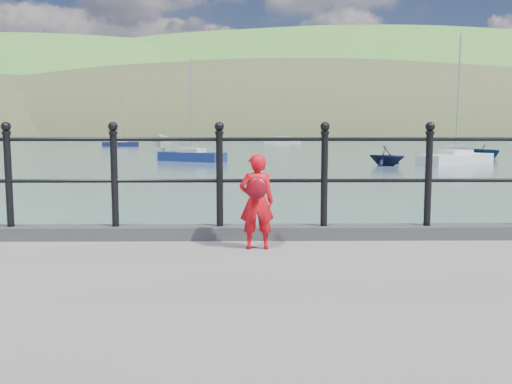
{
  "coord_description": "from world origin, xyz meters",
  "views": [
    {
      "loc": [
        -0.27,
        -6.32,
        2.23
      ],
      "look_at": [
        -0.18,
        -0.2,
        1.55
      ],
      "focal_mm": 38.0,
      "sensor_mm": 36.0,
      "label": 1
    }
  ],
  "objects_px": {
    "sailboat_deep": "(283,142)",
    "sailboat_left": "(121,144)",
    "launch_white": "(163,143)",
    "sailboat_port": "(192,157)",
    "sailboat_near": "(456,159)",
    "launch_navy": "(387,156)",
    "railing": "(272,168)",
    "launch_blue": "(477,151)",
    "child": "(257,201)"
  },
  "relations": [
    {
      "from": "sailboat_port",
      "to": "sailboat_near",
      "type": "bearing_deg",
      "value": 19.43
    },
    {
      "from": "railing",
      "to": "launch_white",
      "type": "height_order",
      "value": "railing"
    },
    {
      "from": "railing",
      "to": "launch_navy",
      "type": "bearing_deg",
      "value": 73.26
    },
    {
      "from": "sailboat_port",
      "to": "sailboat_left",
      "type": "height_order",
      "value": "sailboat_port"
    },
    {
      "from": "sailboat_deep",
      "to": "sailboat_near",
      "type": "height_order",
      "value": "sailboat_deep"
    },
    {
      "from": "launch_navy",
      "to": "sailboat_near",
      "type": "relative_size",
      "value": 0.28
    },
    {
      "from": "sailboat_deep",
      "to": "launch_blue",
      "type": "bearing_deg",
      "value": -60.28
    },
    {
      "from": "launch_navy",
      "to": "sailboat_left",
      "type": "bearing_deg",
      "value": 75.2
    },
    {
      "from": "launch_navy",
      "to": "sailboat_port",
      "type": "distance_m",
      "value": 14.53
    },
    {
      "from": "sailboat_near",
      "to": "sailboat_deep",
      "type": "bearing_deg",
      "value": 60.17
    },
    {
      "from": "launch_blue",
      "to": "sailboat_near",
      "type": "relative_size",
      "value": 0.63
    },
    {
      "from": "launch_white",
      "to": "sailboat_port",
      "type": "distance_m",
      "value": 21.17
    },
    {
      "from": "sailboat_port",
      "to": "sailboat_deep",
      "type": "xyz_separation_m",
      "value": [
        11.05,
        65.72,
        0.0
      ]
    },
    {
      "from": "sailboat_near",
      "to": "launch_blue",
      "type": "bearing_deg",
      "value": 23.62
    },
    {
      "from": "launch_white",
      "to": "launch_navy",
      "type": "relative_size",
      "value": 2.0
    },
    {
      "from": "sailboat_near",
      "to": "sailboat_left",
      "type": "xyz_separation_m",
      "value": [
        -33.91,
        45.81,
        -0.0
      ]
    },
    {
      "from": "launch_navy",
      "to": "sailboat_deep",
      "type": "distance_m",
      "value": 71.33
    },
    {
      "from": "launch_white",
      "to": "sailboat_deep",
      "type": "height_order",
      "value": "sailboat_deep"
    },
    {
      "from": "launch_white",
      "to": "launch_blue",
      "type": "bearing_deg",
      "value": -28.62
    },
    {
      "from": "child",
      "to": "launch_blue",
      "type": "relative_size",
      "value": 0.18
    },
    {
      "from": "sailboat_left",
      "to": "launch_blue",
      "type": "bearing_deg",
      "value": -49.71
    },
    {
      "from": "sailboat_deep",
      "to": "child",
      "type": "bearing_deg",
      "value": -76.18
    },
    {
      "from": "launch_navy",
      "to": "sailboat_port",
      "type": "relative_size",
      "value": 0.33
    },
    {
      "from": "child",
      "to": "launch_navy",
      "type": "distance_m",
      "value": 31.34
    },
    {
      "from": "child",
      "to": "sailboat_left",
      "type": "bearing_deg",
      "value": -79.19
    },
    {
      "from": "launch_blue",
      "to": "sailboat_left",
      "type": "bearing_deg",
      "value": 122.64
    },
    {
      "from": "launch_blue",
      "to": "launch_white",
      "type": "bearing_deg",
      "value": 138.52
    },
    {
      "from": "launch_navy",
      "to": "launch_blue",
      "type": "bearing_deg",
      "value": -0.06
    },
    {
      "from": "railing",
      "to": "sailboat_port",
      "type": "height_order",
      "value": "sailboat_port"
    },
    {
      "from": "sailboat_deep",
      "to": "sailboat_left",
      "type": "xyz_separation_m",
      "value": [
        -26.26,
        -23.7,
        -0.0
      ]
    },
    {
      "from": "launch_white",
      "to": "sailboat_left",
      "type": "height_order",
      "value": "sailboat_left"
    },
    {
      "from": "launch_navy",
      "to": "launch_white",
      "type": "bearing_deg",
      "value": 80.06
    },
    {
      "from": "sailboat_port",
      "to": "launch_blue",
      "type": "bearing_deg",
      "value": 43.42
    },
    {
      "from": "child",
      "to": "launch_white",
      "type": "distance_m",
      "value": 56.87
    },
    {
      "from": "launch_blue",
      "to": "launch_white",
      "type": "relative_size",
      "value": 1.1
    },
    {
      "from": "launch_navy",
      "to": "sailboat_left",
      "type": "height_order",
      "value": "sailboat_left"
    },
    {
      "from": "sailboat_near",
      "to": "sailboat_left",
      "type": "relative_size",
      "value": 1.17
    },
    {
      "from": "launch_white",
      "to": "launch_navy",
      "type": "distance_m",
      "value": 32.13
    },
    {
      "from": "launch_white",
      "to": "sailboat_near",
      "type": "bearing_deg",
      "value": -46.59
    },
    {
      "from": "sailboat_left",
      "to": "launch_white",
      "type": "bearing_deg",
      "value": -72.21
    },
    {
      "from": "railing",
      "to": "launch_blue",
      "type": "distance_m",
      "value": 44.81
    },
    {
      "from": "sailboat_deep",
      "to": "sailboat_near",
      "type": "bearing_deg",
      "value": -66.13
    },
    {
      "from": "sailboat_deep",
      "to": "sailboat_left",
      "type": "relative_size",
      "value": 1.28
    },
    {
      "from": "launch_blue",
      "to": "launch_navy",
      "type": "height_order",
      "value": "launch_navy"
    },
    {
      "from": "railing",
      "to": "sailboat_deep",
      "type": "distance_m",
      "value": 100.94
    },
    {
      "from": "child",
      "to": "sailboat_left",
      "type": "xyz_separation_m",
      "value": [
        -19.59,
        77.58,
        -1.17
      ]
    },
    {
      "from": "sailboat_port",
      "to": "sailboat_left",
      "type": "xyz_separation_m",
      "value": [
        -15.21,
        42.02,
        -0.0
      ]
    },
    {
      "from": "child",
      "to": "launch_white",
      "type": "bearing_deg",
      "value": -83.45
    },
    {
      "from": "launch_blue",
      "to": "sailboat_port",
      "type": "xyz_separation_m",
      "value": [
        -24.03,
        -5.33,
        -0.25
      ]
    },
    {
      "from": "child",
      "to": "sailboat_near",
      "type": "xyz_separation_m",
      "value": [
        14.32,
        31.76,
        -1.17
      ]
    }
  ]
}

